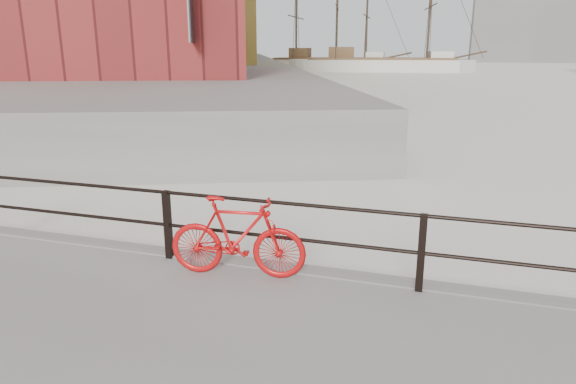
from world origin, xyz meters
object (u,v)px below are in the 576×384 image
Objects in this scene: schooner_left at (330,70)px; workboat_near at (55,94)px; workboat_far at (144,80)px; bicycle at (237,237)px; schooner_mid at (380,72)px.

workboat_near is at bearing -104.19° from schooner_left.
workboat_far is (-13.42, -32.30, 0.00)m from schooner_left.
bicycle is 0.06× the size of schooner_mid.
schooner_left is at bearing 143.01° from schooner_mid.
schooner_mid is 49.68m from workboat_near.
schooner_mid is (-7.65, 72.03, -0.89)m from bicycle.
workboat_far is at bearing -138.47° from schooner_mid.
schooner_mid is at bearing 87.87° from bicycle.
bicycle is 0.15× the size of workboat_near.
bicycle is 78.03m from schooner_left.
bicycle is at bearing -82.03° from schooner_left.
workboat_near is at bearing 126.48° from bicycle.
schooner_mid is at bearing -30.66° from schooner_left.
workboat_far is at bearing 115.75° from bicycle.
workboat_far is (-29.63, 44.03, -0.89)m from bicycle.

